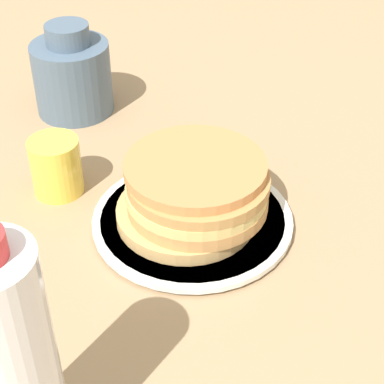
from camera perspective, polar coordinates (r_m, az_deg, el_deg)
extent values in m
plane|color=#9E7F5B|center=(0.76, 2.02, -2.59)|extent=(4.00, 4.00, 0.00)
cylinder|color=silver|center=(0.75, 0.00, -2.47)|extent=(0.22, 0.22, 0.01)
cylinder|color=silver|center=(0.75, 0.00, -2.33)|extent=(0.23, 0.23, 0.01)
cylinder|color=tan|center=(0.74, -0.43, -2.08)|extent=(0.16, 0.16, 0.02)
cylinder|color=tan|center=(0.74, 0.38, -0.49)|extent=(0.16, 0.16, 0.02)
cylinder|color=#D6BC70|center=(0.72, 0.47, 0.04)|extent=(0.16, 0.16, 0.01)
cylinder|color=#B3844A|center=(0.72, 0.57, 1.00)|extent=(0.16, 0.16, 0.01)
cylinder|color=#C07E49|center=(0.72, 0.29, 2.23)|extent=(0.16, 0.16, 0.01)
cylinder|color=yellow|center=(0.80, -11.99, 2.24)|extent=(0.06, 0.06, 0.07)
cylinder|color=#4C6075|center=(0.97, -10.56, 9.93)|extent=(0.11, 0.11, 0.10)
cylinder|color=#4C6075|center=(0.94, -11.03, 13.56)|extent=(0.06, 0.06, 0.03)
cylinder|color=white|center=(0.50, -15.73, -14.73)|extent=(0.07, 0.07, 0.22)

